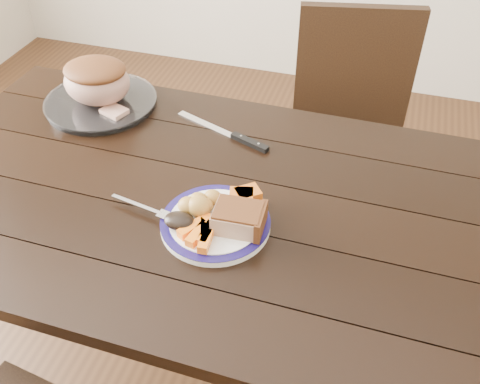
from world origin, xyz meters
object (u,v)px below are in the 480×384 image
(chair_far, at_px, (350,128))
(dinner_plate, at_px, (215,224))
(fork, at_px, (148,209))
(dining_table, at_px, (213,223))
(serving_platter, at_px, (101,103))
(carving_knife, at_px, (238,138))
(roast_joint, at_px, (97,82))
(pork_slice, at_px, (238,218))

(chair_far, distance_m, dinner_plate, 0.89)
(chair_far, distance_m, fork, 0.96)
(dining_table, bearing_deg, fork, -137.67)
(dinner_plate, xyz_separation_m, fork, (-0.16, -0.01, 0.01))
(serving_platter, relative_size, carving_knife, 1.07)
(fork, bearing_deg, roast_joint, 140.51)
(chair_far, relative_size, roast_joint, 4.70)
(fork, bearing_deg, dining_table, 52.83)
(dinner_plate, relative_size, fork, 1.43)
(dining_table, distance_m, fork, 0.20)
(chair_far, bearing_deg, dinner_plate, 63.23)
(chair_far, xyz_separation_m, carving_knife, (-0.27, -0.49, 0.23))
(pork_slice, height_order, carving_knife, pork_slice)
(fork, xyz_separation_m, roast_joint, (-0.34, 0.40, 0.06))
(pork_slice, distance_m, fork, 0.22)
(chair_far, height_order, serving_platter, chair_far)
(dining_table, xyz_separation_m, dinner_plate, (0.04, -0.10, 0.10))
(dinner_plate, distance_m, serving_platter, 0.64)
(chair_far, distance_m, roast_joint, 0.90)
(fork, xyz_separation_m, carving_knife, (0.11, 0.36, -0.01))
(dinner_plate, bearing_deg, roast_joint, 142.04)
(pork_slice, relative_size, roast_joint, 0.55)
(serving_platter, distance_m, carving_knife, 0.45)
(roast_joint, bearing_deg, pork_slice, -35.36)
(chair_far, relative_size, serving_platter, 2.84)
(fork, height_order, carving_knife, fork)
(serving_platter, relative_size, fork, 1.84)
(roast_joint, bearing_deg, serving_platter, 0.00)
(serving_platter, relative_size, roast_joint, 1.66)
(serving_platter, xyz_separation_m, pork_slice, (0.56, -0.40, 0.04))
(dining_table, xyz_separation_m, roast_joint, (-0.46, 0.29, 0.17))
(dining_table, height_order, serving_platter, serving_platter)
(chair_far, distance_m, pork_slice, 0.90)
(dinner_plate, relative_size, carving_knife, 0.83)
(dinner_plate, bearing_deg, pork_slice, -4.76)
(dining_table, xyz_separation_m, fork, (-0.12, -0.11, 0.11))
(chair_far, relative_size, carving_knife, 3.03)
(serving_platter, bearing_deg, fork, -49.98)
(chair_far, bearing_deg, carving_knife, 48.93)
(chair_far, xyz_separation_m, roast_joint, (-0.73, -0.44, 0.31))
(fork, relative_size, carving_knife, 0.58)
(carving_knife, bearing_deg, chair_far, 81.41)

